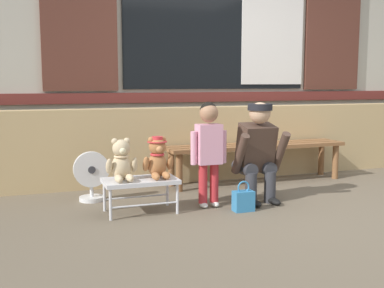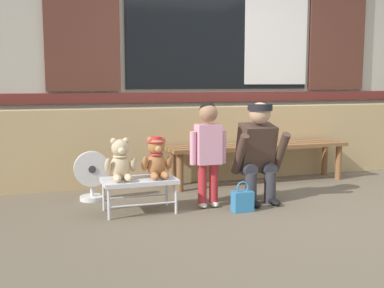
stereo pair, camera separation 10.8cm
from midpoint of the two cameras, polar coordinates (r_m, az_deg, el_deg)
ground_plane at (r=4.50m, az=12.85°, el=-7.36°), size 60.00×60.00×0.00m
brick_low_wall at (r=5.66m, az=5.49°, el=0.22°), size 7.87×0.25×0.85m
shop_facade at (r=6.13m, az=3.66°, el=13.71°), size 8.03×0.26×3.60m
wooden_bench_long at (r=5.41m, az=8.58°, el=-0.73°), size 2.10×0.40×0.44m
small_display_bench at (r=4.16m, az=-5.63°, el=-4.62°), size 0.64×0.36×0.30m
teddy_bear_plain at (r=4.10m, az=-7.85°, el=-2.05°), size 0.28×0.26×0.36m
teddy_bear_with_hat at (r=4.16m, az=-3.52°, el=-1.71°), size 0.28×0.27×0.36m
child_standing at (r=4.27m, az=2.68°, el=0.15°), size 0.35×0.18×0.96m
adult_crouching at (r=4.52m, az=8.64°, el=-0.95°), size 0.50×0.49×0.95m
handbag_on_ground at (r=4.24m, az=6.82°, el=-6.79°), size 0.18×0.11×0.27m
floor_fan at (r=4.65m, az=-11.30°, el=-3.80°), size 0.34×0.24×0.48m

